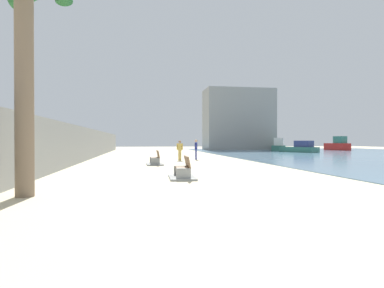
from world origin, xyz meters
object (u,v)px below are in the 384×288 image
bench_far (155,161)px  boat_far_left (338,145)px  person_walking (180,149)px  palm_tree (24,7)px  person_standing (196,148)px  bench_near (183,173)px  boat_nearest (300,148)px  boat_mid_bay (279,146)px

bench_far → boat_far_left: bearing=40.8°
person_walking → palm_tree: bearing=-112.0°
person_walking → person_standing: person_standing is taller
bench_near → boat_nearest: boat_nearest is taller
boat_far_left → palm_tree: bearing=-132.5°
bench_near → boat_far_left: (30.76, 35.49, 0.66)m
palm_tree → boat_nearest: palm_tree is taller
bench_far → person_walking: bearing=63.0°
bench_far → boat_nearest: 28.58m
bench_far → boat_nearest: size_ratio=0.39×
bench_near → boat_far_left: size_ratio=0.47×
bench_far → boat_mid_bay: bearing=52.3°
bench_near → boat_nearest: size_ratio=0.40×
bench_far → boat_mid_bay: (21.34, 27.63, 0.54)m
bench_near → person_standing: bearing=77.7°
bench_far → boat_nearest: boat_nearest is taller
bench_near → bench_far: size_ratio=1.02×
palm_tree → boat_far_left: bearing=47.5°
person_walking → boat_nearest: (18.59, 15.19, -0.35)m
boat_far_left → boat_mid_bay: bearing=178.1°
palm_tree → boat_nearest: (25.19, 31.53, -4.93)m
boat_mid_bay → person_standing: bearing=-128.3°
bench_far → boat_far_left: (31.57, 27.29, 0.66)m
person_walking → person_standing: 1.86m
boat_far_left → boat_mid_bay: (-10.23, 0.34, -0.12)m
person_walking → boat_mid_bay: size_ratio=0.28×
palm_tree → person_walking: bearing=68.0°
palm_tree → person_standing: bearing=64.9°
palm_tree → boat_nearest: 40.65m
bench_far → bench_near: bearing=-84.4°
palm_tree → person_standing: (8.13, 17.37, -4.53)m
bench_far → person_standing: person_standing is taller
person_standing → boat_mid_bay: 28.32m
boat_nearest → bench_far: bearing=-136.8°
bench_near → person_walking: (1.43, 12.58, 0.73)m
person_standing → palm_tree: bearing=-115.1°
person_walking → bench_near: bearing=-96.5°
person_standing → boat_far_left: boat_far_left is taller
person_walking → boat_mid_bay: boat_mid_bay is taller
bench_near → boat_far_left: bearing=49.1°
boat_nearest → boat_far_left: (10.74, 7.71, 0.28)m
person_walking → boat_mid_bay: 30.09m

